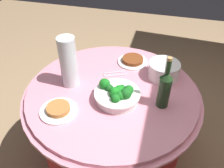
{
  "coord_description": "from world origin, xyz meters",
  "views": [
    {
      "loc": [
        1.15,
        0.29,
        1.76
      ],
      "look_at": [
        0.0,
        0.0,
        0.79
      ],
      "focal_mm": 38.97,
      "sensor_mm": 36.0,
      "label": 1
    }
  ],
  "objects_px": {
    "plate_stack": "(164,70)",
    "food_plate_stir_fry": "(133,61)",
    "label_placard_front": "(70,65)",
    "broccoli_bowl": "(117,94)",
    "wine_bottle": "(165,88)",
    "serving_tongs": "(114,74)",
    "food_plate_peanuts": "(58,110)",
    "decorative_fruit_vase": "(68,64)"
  },
  "relations": [
    {
      "from": "plate_stack",
      "to": "decorative_fruit_vase",
      "type": "distance_m",
      "value": 0.64
    },
    {
      "from": "plate_stack",
      "to": "food_plate_peanuts",
      "type": "bearing_deg",
      "value": -48.93
    },
    {
      "from": "plate_stack",
      "to": "food_plate_peanuts",
      "type": "xyz_separation_m",
      "value": [
        0.49,
        -0.56,
        -0.04
      ]
    },
    {
      "from": "food_plate_peanuts",
      "to": "decorative_fruit_vase",
      "type": "bearing_deg",
      "value": -174.29
    },
    {
      "from": "serving_tongs",
      "to": "food_plate_stir_fry",
      "type": "distance_m",
      "value": 0.2
    },
    {
      "from": "serving_tongs",
      "to": "food_plate_peanuts",
      "type": "bearing_deg",
      "value": -27.99
    },
    {
      "from": "plate_stack",
      "to": "serving_tongs",
      "type": "distance_m",
      "value": 0.34
    },
    {
      "from": "label_placard_front",
      "to": "broccoli_bowl",
      "type": "bearing_deg",
      "value": 58.96
    },
    {
      "from": "plate_stack",
      "to": "serving_tongs",
      "type": "bearing_deg",
      "value": -80.21
    },
    {
      "from": "plate_stack",
      "to": "decorative_fruit_vase",
      "type": "relative_size",
      "value": 0.62
    },
    {
      "from": "wine_bottle",
      "to": "serving_tongs",
      "type": "height_order",
      "value": "wine_bottle"
    },
    {
      "from": "plate_stack",
      "to": "wine_bottle",
      "type": "distance_m",
      "value": 0.29
    },
    {
      "from": "plate_stack",
      "to": "food_plate_stir_fry",
      "type": "height_order",
      "value": "plate_stack"
    },
    {
      "from": "broccoli_bowl",
      "to": "serving_tongs",
      "type": "relative_size",
      "value": 1.71
    },
    {
      "from": "decorative_fruit_vase",
      "to": "label_placard_front",
      "type": "xyz_separation_m",
      "value": [
        -0.16,
        -0.07,
        -0.13
      ]
    },
    {
      "from": "decorative_fruit_vase",
      "to": "serving_tongs",
      "type": "height_order",
      "value": "decorative_fruit_vase"
    },
    {
      "from": "wine_bottle",
      "to": "serving_tongs",
      "type": "bearing_deg",
      "value": -122.77
    },
    {
      "from": "broccoli_bowl",
      "to": "decorative_fruit_vase",
      "type": "bearing_deg",
      "value": -103.75
    },
    {
      "from": "wine_bottle",
      "to": "decorative_fruit_vase",
      "type": "distance_m",
      "value": 0.61
    },
    {
      "from": "food_plate_stir_fry",
      "to": "decorative_fruit_vase",
      "type": "bearing_deg",
      "value": -45.27
    },
    {
      "from": "plate_stack",
      "to": "wine_bottle",
      "type": "height_order",
      "value": "wine_bottle"
    },
    {
      "from": "plate_stack",
      "to": "food_plate_peanuts",
      "type": "height_order",
      "value": "plate_stack"
    },
    {
      "from": "decorative_fruit_vase",
      "to": "serving_tongs",
      "type": "relative_size",
      "value": 2.07
    },
    {
      "from": "broccoli_bowl",
      "to": "food_plate_peanuts",
      "type": "relative_size",
      "value": 1.27
    },
    {
      "from": "food_plate_stir_fry",
      "to": "label_placard_front",
      "type": "relative_size",
      "value": 4.0
    },
    {
      "from": "decorative_fruit_vase",
      "to": "food_plate_stir_fry",
      "type": "xyz_separation_m",
      "value": [
        -0.35,
        0.35,
        -0.14
      ]
    },
    {
      "from": "plate_stack",
      "to": "label_placard_front",
      "type": "xyz_separation_m",
      "value": [
        0.07,
        -0.65,
        -0.02
      ]
    },
    {
      "from": "decorative_fruit_vase",
      "to": "label_placard_front",
      "type": "distance_m",
      "value": 0.22
    },
    {
      "from": "broccoli_bowl",
      "to": "serving_tongs",
      "type": "distance_m",
      "value": 0.27
    },
    {
      "from": "food_plate_stir_fry",
      "to": "label_placard_front",
      "type": "height_order",
      "value": "label_placard_front"
    },
    {
      "from": "broccoli_bowl",
      "to": "label_placard_front",
      "type": "xyz_separation_m",
      "value": [
        -0.24,
        -0.4,
        -0.02
      ]
    },
    {
      "from": "food_plate_stir_fry",
      "to": "food_plate_peanuts",
      "type": "distance_m",
      "value": 0.69
    },
    {
      "from": "serving_tongs",
      "to": "food_plate_stir_fry",
      "type": "relative_size",
      "value": 0.75
    },
    {
      "from": "food_plate_peanuts",
      "to": "label_placard_front",
      "type": "xyz_separation_m",
      "value": [
        -0.42,
        -0.09,
        0.02
      ]
    },
    {
      "from": "decorative_fruit_vase",
      "to": "food_plate_stir_fry",
      "type": "relative_size",
      "value": 1.55
    },
    {
      "from": "broccoli_bowl",
      "to": "food_plate_stir_fry",
      "type": "relative_size",
      "value": 1.27
    },
    {
      "from": "food_plate_peanuts",
      "to": "wine_bottle",
      "type": "bearing_deg",
      "value": 109.66
    },
    {
      "from": "plate_stack",
      "to": "food_plate_stir_fry",
      "type": "xyz_separation_m",
      "value": [
        -0.12,
        -0.23,
        -0.04
      ]
    },
    {
      "from": "wine_bottle",
      "to": "serving_tongs",
      "type": "xyz_separation_m",
      "value": [
        -0.22,
        -0.35,
        -0.12
      ]
    },
    {
      "from": "food_plate_peanuts",
      "to": "food_plate_stir_fry",
      "type": "bearing_deg",
      "value": 151.84
    },
    {
      "from": "plate_stack",
      "to": "food_plate_stir_fry",
      "type": "distance_m",
      "value": 0.27
    },
    {
      "from": "broccoli_bowl",
      "to": "food_plate_peanuts",
      "type": "distance_m",
      "value": 0.36
    }
  ]
}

